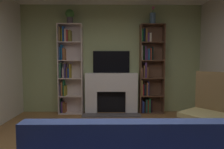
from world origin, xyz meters
TOP-DOWN VIEW (x-y plane):
  - wall_back_accent at (0.00, 2.70)m, footprint 4.73×0.06m
  - fireplace at (0.00, 2.55)m, footprint 1.42×0.55m
  - tv at (0.00, 2.64)m, footprint 0.93×0.06m
  - bookshelf_left at (-1.09, 2.57)m, footprint 0.60×0.28m
  - bookshelf_right at (0.95, 2.57)m, footprint 0.60×0.27m
  - potted_plant at (-1.02, 2.52)m, footprint 0.22×0.22m
  - vase_with_flowers at (1.03, 2.52)m, footprint 0.14×0.14m
  - armchair at (1.62, 0.82)m, footprint 0.92×0.93m

SIDE VIEW (x-z plane):
  - armchair at x=1.62m, z-range -0.03..1.12m
  - fireplace at x=0.00m, z-range 0.03..1.06m
  - bookshelf_right at x=0.95m, z-range -0.04..2.20m
  - bookshelf_left at x=-1.09m, z-range 0.05..2.29m
  - tv at x=0.00m, z-range 1.03..1.59m
  - wall_back_accent at x=0.00m, z-range 0.00..2.76m
  - vase_with_flowers at x=1.03m, z-range 2.17..2.62m
  - potted_plant at x=-1.02m, z-range 2.27..2.63m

